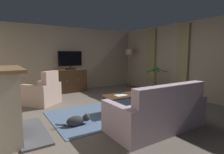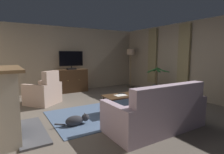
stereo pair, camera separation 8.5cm
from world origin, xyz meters
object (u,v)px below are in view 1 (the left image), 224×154
coffee_table (124,97)px  floor_lamp (129,57)px  folded_newspaper (121,95)px  fireplace (6,105)px  armchair_beside_cabinet (43,93)px  sofa_floral (158,114)px  potted_plant_on_hearth_side (156,87)px  television (70,60)px  cat (77,120)px  tv_cabinet (70,81)px  tv_remote (122,94)px

coffee_table → floor_lamp: bearing=50.1°
floor_lamp → folded_newspaper: bearing=-131.0°
fireplace → armchair_beside_cabinet: bearing=62.6°
sofa_floral → armchair_beside_cabinet: 3.49m
potted_plant_on_hearth_side → armchair_beside_cabinet: bearing=166.8°
television → cat: television is taller
television → potted_plant_on_hearth_side: (2.49, -2.11, -1.00)m
folded_newspaper → sofa_floral: bearing=-86.7°
sofa_floral → armchair_beside_cabinet: bearing=116.3°
cat → coffee_table: bearing=8.7°
tv_cabinet → potted_plant_on_hearth_side: 3.30m
fireplace → sofa_floral: (2.57, -1.16, -0.29)m
fireplace → floor_lamp: size_ratio=0.83×
sofa_floral → tv_cabinet: bearing=93.4°
tv_remote → folded_newspaper: bearing=-106.6°
television → cat: (-1.04, -3.32, -1.16)m
tv_cabinet → floor_lamp: (2.65, -0.37, 0.93)m
television → armchair_beside_cabinet: bearing=-136.6°
television → floor_lamp: 2.67m
television → armchair_beside_cabinet: television is taller
tv_remote → potted_plant_on_hearth_side: 2.34m
fireplace → television: television is taller
tv_cabinet → television: 0.85m
television → cat: 3.66m
fireplace → cat: (1.27, -0.13, -0.49)m
sofa_floral → cat: sofa_floral is taller
tv_cabinet → armchair_beside_cabinet: armchair_beside_cabinet is taller
armchair_beside_cabinet → folded_newspaper: bearing=-51.4°
tv_remote → tv_cabinet: bearing=122.6°
fireplace → sofa_floral: 2.84m
coffee_table → armchair_beside_cabinet: armchair_beside_cabinet is taller
sofa_floral → cat: bearing=141.6°
tv_cabinet → potted_plant_on_hearth_side: size_ratio=1.19×
television → floor_lamp: bearing=-6.8°
armchair_beside_cabinet → floor_lamp: bearing=12.9°
potted_plant_on_hearth_side → cat: size_ratio=1.40×
tv_cabinet → cat: (-1.04, -3.37, -0.31)m
armchair_beside_cabinet → cat: armchair_beside_cabinet is taller
armchair_beside_cabinet → potted_plant_on_hearth_side: size_ratio=1.14×
fireplace → tv_cabinet: 3.99m
coffee_table → folded_newspaper: (-0.09, -0.00, 0.05)m
armchair_beside_cabinet → tv_remote: bearing=-47.6°
coffee_table → tv_remote: (0.02, 0.12, 0.06)m
coffee_table → floor_lamp: size_ratio=0.61×
potted_plant_on_hearth_side → floor_lamp: size_ratio=0.59×
television → folded_newspaper: television is taller
coffee_table → floor_lamp: (2.34, 2.79, 0.95)m
potted_plant_on_hearth_side → fireplace: bearing=-167.3°
fireplace → coffee_table: 2.63m
tv_cabinet → folded_newspaper: tv_cabinet is taller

